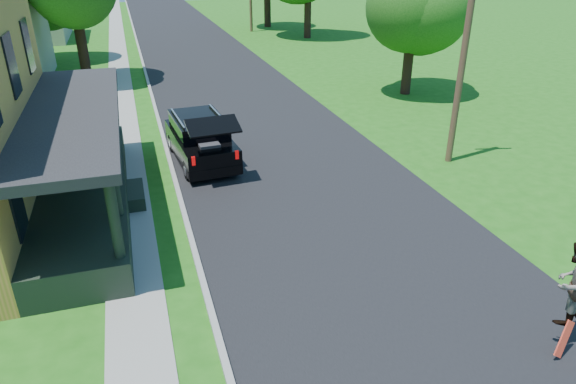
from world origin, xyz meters
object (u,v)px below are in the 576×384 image
object	(u,v)px
black_suv	(201,140)
utility_pole_near	(464,51)
tree_right_near	(413,1)
skateboarder	(572,283)

from	to	relation	value
black_suv	utility_pole_near	size ratio (longest dim) A/B	0.63
black_suv	tree_right_near	size ratio (longest dim) A/B	0.68
tree_right_near	utility_pole_near	size ratio (longest dim) A/B	0.92
skateboarder	tree_right_near	world-z (taller)	tree_right_near
utility_pole_near	skateboarder	bearing A→B (deg)	-97.04
skateboarder	utility_pole_near	distance (m)	9.95
tree_right_near	utility_pole_near	bearing A→B (deg)	-109.23
black_suv	skateboarder	distance (m)	12.88
skateboarder	utility_pole_near	world-z (taller)	utility_pole_near
tree_right_near	black_suv	bearing A→B (deg)	-151.87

